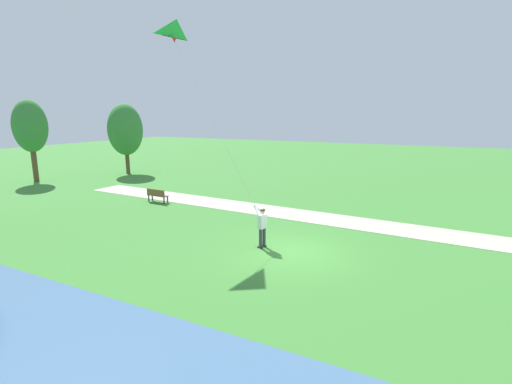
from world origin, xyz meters
The scene contains 7 objects.
ground_plane centered at (0.00, 0.00, 0.00)m, with size 120.00×120.00×0.00m, color #3D7F33.
walkway_path centered at (5.58, 2.00, 0.01)m, with size 2.40×32.00×0.02m, color #B7AD99.
person_kite_flyer centered at (-0.06, 1.38, 1.05)m, with size 0.51×0.63×1.83m.
flying_kite centered at (1.11, 6.37, 9.38)m, with size 1.91×4.97×8.16m.
park_bench_near_walkway centered at (4.36, 11.07, 0.51)m, with size 0.51×1.52×0.88m.
tree_lakeside_near centered at (12.36, 21.72, 4.16)m, with size 3.45×2.92×6.58m.
tree_treeline_left centered at (5.68, 25.48, 4.59)m, with size 2.72×2.55×6.80m.
Camera 1 is at (-13.74, -5.24, 5.62)m, focal length 26.14 mm.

